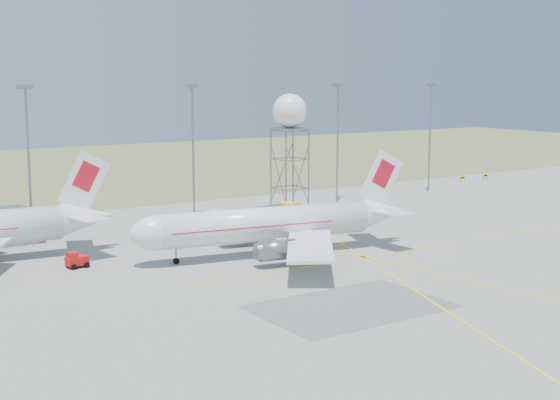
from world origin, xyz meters
TOP-DOWN VIEW (x-y plane):
  - grass_strip at (0.00, 140.00)m, footprint 400.00×120.00m
  - mast_a at (-35.00, 66.00)m, footprint 2.20×0.50m
  - mast_b at (-10.00, 66.00)m, footprint 2.20×0.50m
  - mast_c at (18.00, 66.00)m, footprint 2.20×0.50m
  - mast_d at (40.00, 66.00)m, footprint 2.20×0.50m
  - taxi_sign_near at (55.60, 72.00)m, footprint 1.60×0.17m
  - taxi_sign_far at (62.60, 72.00)m, footprint 1.60×0.17m
  - airliner_main at (-14.45, 37.61)m, footprint 36.07×34.68m
  - radar_tower at (2.64, 58.25)m, footprint 5.26×5.26m
  - fire_truck at (-4.93, 50.73)m, footprint 9.29×5.38m
  - baggage_tug at (-36.29, 44.29)m, footprint 2.51×2.08m

SIDE VIEW (x-z plane):
  - grass_strip at x=0.00m, z-range 0.00..0.03m
  - baggage_tug at x=-36.29m, z-range -0.22..1.63m
  - taxi_sign_near at x=55.60m, z-range 0.29..1.49m
  - taxi_sign_far at x=62.60m, z-range 0.29..1.49m
  - fire_truck at x=-4.93m, z-range -0.07..3.46m
  - airliner_main at x=-14.45m, z-range -2.38..9.92m
  - radar_tower at x=2.64m, z-range 1.16..20.21m
  - mast_a at x=-35.00m, z-range 1.82..22.32m
  - mast_b at x=-10.00m, z-range 1.82..22.32m
  - mast_c at x=18.00m, z-range 1.82..22.32m
  - mast_d at x=40.00m, z-range 1.82..22.32m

